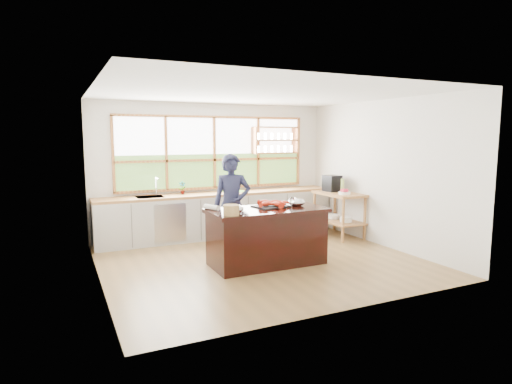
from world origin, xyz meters
TOP-DOWN VIEW (x-y plane):
  - ground_plane at (0.00, 0.00)m, footprint 5.00×5.00m
  - room_shell at (0.02, 0.51)m, footprint 5.02×4.52m
  - back_counter at (-0.02, 1.94)m, footprint 4.90×0.63m
  - right_shelf_unit at (2.19, 0.89)m, footprint 0.62×1.10m
  - island at (0.00, -0.20)m, footprint 1.85×0.90m
  - cook at (-0.32, 0.48)m, footprint 0.73×0.60m
  - potted_plant at (-0.75, 2.00)m, footprint 0.15×0.11m
  - cutting_board at (0.32, 1.94)m, footprint 0.44×0.36m
  - espresso_machine at (2.19, 1.15)m, footprint 0.31×0.33m
  - wine_bottle at (2.24, 0.86)m, footprint 0.08×0.08m
  - fruit_bowl at (2.14, 0.65)m, footprint 0.23×0.23m
  - slate_board at (0.15, -0.06)m, footprint 0.61×0.49m
  - lobster_pile at (0.17, -0.09)m, footprint 0.52×0.48m
  - mixing_bowl_left at (-0.62, -0.34)m, footprint 0.30×0.30m
  - mixing_bowl_right at (0.57, -0.14)m, footprint 0.28×0.28m
  - wine_glass at (0.25, -0.55)m, footprint 0.08×0.08m
  - wicker_basket at (-0.72, -0.48)m, footprint 0.23×0.23m
  - parchment_roll at (-0.83, 0.06)m, footprint 0.19×0.31m

SIDE VIEW (x-z plane):
  - ground_plane at x=0.00m, z-range 0.00..0.00m
  - island at x=0.00m, z-range 0.00..0.90m
  - back_counter at x=-0.02m, z-range 0.00..0.90m
  - right_shelf_unit at x=2.19m, z-range 0.15..1.05m
  - cook at x=-0.32m, z-range 0.00..1.74m
  - cutting_board at x=0.32m, z-range 0.90..0.91m
  - slate_board at x=0.15m, z-range 0.90..0.92m
  - parchment_roll at x=-0.83m, z-range 0.90..0.98m
  - fruit_bowl at x=2.14m, z-range 0.89..1.00m
  - lobster_pile at x=0.17m, z-range 0.92..1.00m
  - mixing_bowl_right at x=0.57m, z-range 0.89..1.03m
  - mixing_bowl_left at x=-0.62m, z-range 0.89..1.03m
  - wicker_basket at x=-0.72m, z-range 0.90..1.05m
  - potted_plant at x=-0.75m, z-range 0.90..1.16m
  - wine_bottle at x=2.24m, z-range 0.90..1.19m
  - wine_glass at x=0.25m, z-range 0.95..1.17m
  - espresso_machine at x=2.19m, z-range 0.90..1.23m
  - room_shell at x=0.02m, z-range 0.40..3.11m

